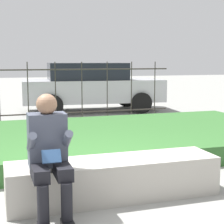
# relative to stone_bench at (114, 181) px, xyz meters

# --- Properties ---
(ground_plane) EXTENTS (60.00, 60.00, 0.00)m
(ground_plane) POSITION_rel_stone_bench_xyz_m (-0.17, 0.00, -0.20)
(ground_plane) COLOR gray
(stone_bench) EXTENTS (2.43, 0.60, 0.45)m
(stone_bench) POSITION_rel_stone_bench_xyz_m (0.00, 0.00, 0.00)
(stone_bench) COLOR #ADA89E
(stone_bench) RESTS_ON ground_plane
(person_seated_reader) EXTENTS (0.42, 0.73, 1.25)m
(person_seated_reader) POSITION_rel_stone_bench_xyz_m (-0.79, -0.33, 0.48)
(person_seated_reader) COLOR black
(person_seated_reader) RESTS_ON ground_plane
(grass_berm) EXTENTS (8.47, 3.47, 0.31)m
(grass_berm) POSITION_rel_stone_bench_xyz_m (-0.17, 2.44, -0.05)
(grass_berm) COLOR #33662D
(grass_berm) RESTS_ON ground_plane
(iron_fence) EXTENTS (6.47, 0.03, 1.54)m
(iron_fence) POSITION_rel_stone_bench_xyz_m (-0.17, 4.94, 0.60)
(iron_fence) COLOR #332D28
(iron_fence) RESTS_ON ground_plane
(car_parked_center) EXTENTS (4.35, 2.12, 1.49)m
(car_parked_center) POSITION_rel_stone_bench_xyz_m (1.62, 7.21, 0.58)
(car_parked_center) COLOR #B7B7BC
(car_parked_center) RESTS_ON ground_plane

